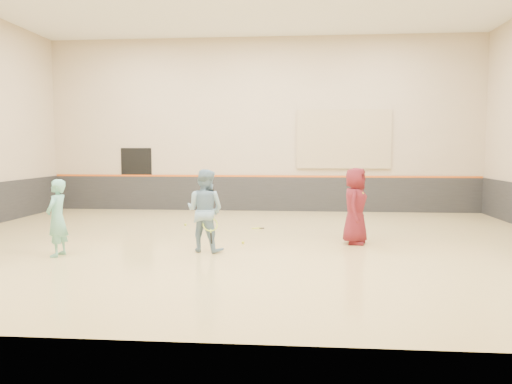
# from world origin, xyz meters

# --- Properties ---
(room) EXTENTS (15.04, 12.04, 6.22)m
(room) POSITION_xyz_m (0.00, 0.00, 0.81)
(room) COLOR tan
(room) RESTS_ON ground
(wainscot_back) EXTENTS (14.90, 0.04, 1.20)m
(wainscot_back) POSITION_xyz_m (0.00, 5.97, 0.60)
(wainscot_back) COLOR #232326
(wainscot_back) RESTS_ON floor
(accent_stripe) EXTENTS (14.90, 0.03, 0.06)m
(accent_stripe) POSITION_xyz_m (0.00, 5.96, 1.22)
(accent_stripe) COLOR #D85914
(accent_stripe) RESTS_ON wall_back
(acoustic_panel) EXTENTS (3.20, 0.08, 2.00)m
(acoustic_panel) POSITION_xyz_m (2.80, 5.95, 2.50)
(acoustic_panel) COLOR tan
(acoustic_panel) RESTS_ON wall_back
(doorway) EXTENTS (1.10, 0.05, 2.20)m
(doorway) POSITION_xyz_m (-4.50, 5.98, 1.10)
(doorway) COLOR black
(doorway) RESTS_ON floor
(girl) EXTENTS (0.39, 0.58, 1.57)m
(girl) POSITION_xyz_m (-3.59, -1.77, 0.78)
(girl) COLOR #6CBCAA
(girl) RESTS_ON floor
(instructor) EXTENTS (1.01, 0.89, 1.75)m
(instructor) POSITION_xyz_m (-0.70, -1.01, 0.87)
(instructor) COLOR #7BA2BF
(instructor) RESTS_ON floor
(young_man) EXTENTS (0.75, 0.96, 1.75)m
(young_man) POSITION_xyz_m (2.57, 0.09, 0.87)
(young_man) COLOR maroon
(young_man) RESTS_ON floor
(held_racket) EXTENTS (0.42, 0.42, 0.61)m
(held_racket) POSITION_xyz_m (-0.55, -1.25, 0.61)
(held_racket) COLOR #C8E933
(held_racket) RESTS_ON instructor
(spare_racket) EXTENTS (0.61, 0.61, 0.11)m
(spare_racket) POSITION_xyz_m (0.14, 2.05, 0.05)
(spare_racket) COLOR #BFD02D
(spare_racket) RESTS_ON floor
(ball_under_racket) EXTENTS (0.07, 0.07, 0.07)m
(ball_under_racket) POSITION_xyz_m (0.02, -0.16, 0.03)
(ball_under_racket) COLOR yellow
(ball_under_racket) RESTS_ON floor
(ball_in_hand) EXTENTS (0.07, 0.07, 0.07)m
(ball_in_hand) POSITION_xyz_m (2.71, -0.06, 1.17)
(ball_in_hand) COLOR gold
(ball_in_hand) RESTS_ON young_man
(ball_beside_spare) EXTENTS (0.07, 0.07, 0.07)m
(ball_beside_spare) POSITION_xyz_m (-1.91, 2.39, 0.03)
(ball_beside_spare) COLOR #BAD130
(ball_beside_spare) RESTS_ON floor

